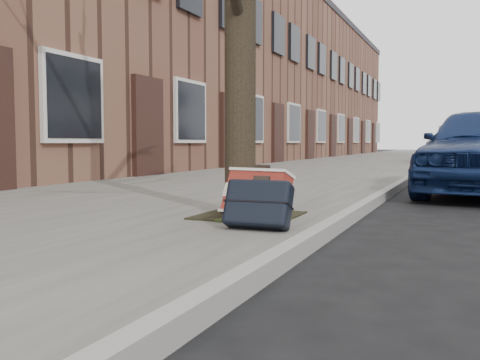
% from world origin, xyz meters
% --- Properties ---
extents(near_sidewalk, '(5.00, 70.00, 0.12)m').
position_xyz_m(near_sidewalk, '(-3.70, 15.00, 0.06)').
color(near_sidewalk, slate).
rests_on(near_sidewalk, ground).
extents(house_near, '(6.80, 40.00, 7.00)m').
position_xyz_m(house_near, '(-9.60, 16.00, 3.50)').
color(house_near, brown).
rests_on(house_near, ground).
extents(dirt_patch, '(0.85, 0.85, 0.02)m').
position_xyz_m(dirt_patch, '(-2.00, 1.20, 0.13)').
color(dirt_patch, black).
rests_on(dirt_patch, near_sidewalk).
extents(suitcase_red, '(0.63, 0.44, 0.44)m').
position_xyz_m(suitcase_red, '(-1.84, 0.99, 0.34)').
color(suitcase_red, maroon).
rests_on(suitcase_red, near_sidewalk).
extents(suitcase_navy, '(0.51, 0.31, 0.40)m').
position_xyz_m(suitcase_navy, '(-1.66, 0.55, 0.32)').
color(suitcase_navy, black).
rests_on(suitcase_navy, near_sidewalk).
extents(car_near_mid, '(1.52, 4.08, 1.33)m').
position_xyz_m(car_near_mid, '(-0.39, 15.25, 0.67)').
color(car_near_mid, '#919498').
rests_on(car_near_mid, ground).
extents(car_near_back, '(3.43, 5.37, 1.38)m').
position_xyz_m(car_near_back, '(-0.32, 21.93, 0.69)').
color(car_near_back, '#3A393E').
rests_on(car_near_back, ground).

